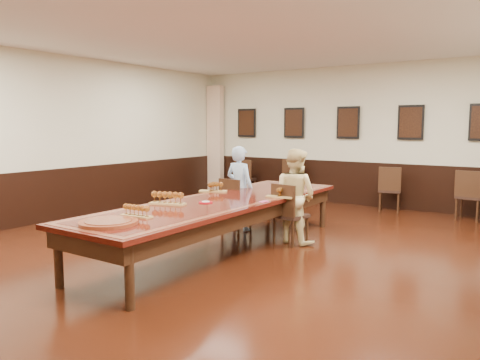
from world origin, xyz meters
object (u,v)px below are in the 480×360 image
Objects in this scene: spare_chair_c at (390,189)px; conference_table at (221,210)px; chair_woman at (291,214)px; spare_chair_d at (470,195)px; chair_man at (236,204)px; spare_chair_b at (296,179)px; spare_chair_a at (246,178)px; carved_platter at (108,223)px; person_man at (240,188)px; person_woman at (295,196)px.

conference_table is (-1.11, -4.59, 0.13)m from spare_chair_c.
chair_woman is 4.10m from spare_chair_d.
chair_man is 0.91× the size of spare_chair_b.
carved_platter is at bearing 97.78° from spare_chair_a.
person_woman is at bearing 170.64° from person_man.
chair_woman is 1.31× the size of carved_platter.
person_woman is (0.02, 0.10, 0.27)m from chair_woman.
chair_man is at bearing 90.00° from person_man.
chair_man is 4.63m from spare_chair_d.
spare_chair_d is 1.35× the size of carved_platter.
person_woman reaches higher than chair_woman.
person_woman is (1.23, -0.16, 0.28)m from chair_man.
spare_chair_c is 4.72m from conference_table.
carved_platter is (-0.70, -3.10, 0.03)m from person_woman.
spare_chair_b reaches higher than chair_woman.
chair_woman is 4.93m from spare_chair_a.
person_woman reaches higher than spare_chair_c.
spare_chair_c is 3.70m from person_man.
spare_chair_c is (3.73, -0.03, 0.00)m from spare_chair_a.
spare_chair_c is at bearing -113.66° from chair_man.
carved_platter is (2.59, -6.68, 0.29)m from spare_chair_a.
chair_man is 0.19× the size of conference_table.
chair_man is at bearing 99.25° from carved_platter.
spare_chair_b is (-1.92, 3.86, 0.04)m from chair_woman.
spare_chair_a is at bearing -55.67° from person_man.
conference_table is (1.26, -4.81, 0.10)m from spare_chair_b.
carved_platter is at bearing 66.31° from spare_chair_c.
chair_man is at bearing 49.85° from spare_chair_c.
spare_chair_d reaches higher than spare_chair_a.
spare_chair_c reaches higher than conference_table.
person_woman is at bearing 122.23° from spare_chair_b.
spare_chair_c is 1.33× the size of carved_platter.
chair_man is 1.24m from chair_woman.
spare_chair_c is at bearing 80.32° from carved_platter.
spare_chair_b is 4.97m from conference_table.
spare_chair_c is at bearing 179.78° from spare_chair_b.
spare_chair_a is 0.94× the size of spare_chair_b.
carved_platter is (-0.68, -3.00, 0.30)m from chair_woman.
spare_chair_d is 4.01m from person_woman.
chair_woman is at bearing 166.04° from person_man.
person_woman is at bearing 119.13° from spare_chair_a.
conference_table is at bearing 117.24° from chair_man.
spare_chair_b is 1.41× the size of carved_platter.
person_woman reaches higher than conference_table.
spare_chair_b is 3.59m from person_man.
chair_woman is at bearing 121.43° from spare_chair_b.
chair_woman is 3.68m from spare_chair_c.
conference_table is at bearing 64.06° from spare_chair_d.
chair_man is at bearing 106.14° from spare_chair_b.
spare_chair_b is 0.20× the size of conference_table.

